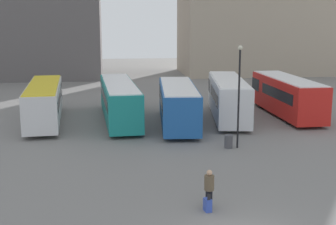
{
  "coord_description": "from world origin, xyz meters",
  "views": [
    {
      "loc": [
        -4.8,
        -15.22,
        8.1
      ],
      "look_at": [
        -0.75,
        17.12,
        1.49
      ],
      "focal_mm": 50.0,
      "sensor_mm": 36.0,
      "label": 1
    }
  ],
  "objects_px": {
    "lamp_post_1": "(239,90)",
    "trash_bin": "(229,141)",
    "traveler": "(209,185)",
    "bus_4": "(286,95)",
    "suitcase": "(208,205)",
    "bus_0": "(44,101)",
    "bus_3": "(228,97)",
    "bus_1": "(119,100)",
    "bus_2": "(178,103)"
  },
  "relations": [
    {
      "from": "lamp_post_1",
      "to": "trash_bin",
      "type": "relative_size",
      "value": 7.6
    },
    {
      "from": "traveler",
      "to": "trash_bin",
      "type": "xyz_separation_m",
      "value": [
        3.2,
        9.07,
        -0.57
      ]
    },
    {
      "from": "lamp_post_1",
      "to": "bus_4",
      "type": "bearing_deg",
      "value": 54.19
    },
    {
      "from": "suitcase",
      "to": "lamp_post_1",
      "type": "bearing_deg",
      "value": -33.21
    },
    {
      "from": "bus_0",
      "to": "bus_3",
      "type": "distance_m",
      "value": 14.68
    },
    {
      "from": "bus_1",
      "to": "bus_2",
      "type": "xyz_separation_m",
      "value": [
        4.42,
        -2.25,
        0.0
      ]
    },
    {
      "from": "bus_2",
      "to": "traveler",
      "type": "bearing_deg",
      "value": -178.66
    },
    {
      "from": "bus_1",
      "to": "lamp_post_1",
      "type": "relative_size",
      "value": 1.93
    },
    {
      "from": "traveler",
      "to": "trash_bin",
      "type": "relative_size",
      "value": 1.98
    },
    {
      "from": "suitcase",
      "to": "lamp_post_1",
      "type": "xyz_separation_m",
      "value": [
        3.93,
        9.52,
        3.46
      ]
    },
    {
      "from": "bus_3",
      "to": "bus_4",
      "type": "bearing_deg",
      "value": -74.47
    },
    {
      "from": "traveler",
      "to": "bus_2",
      "type": "bearing_deg",
      "value": -14.26
    },
    {
      "from": "trash_bin",
      "to": "bus_0",
      "type": "bearing_deg",
      "value": 143.72
    },
    {
      "from": "suitcase",
      "to": "lamp_post_1",
      "type": "relative_size",
      "value": 0.13
    },
    {
      "from": "suitcase",
      "to": "bus_2",
      "type": "bearing_deg",
      "value": -14.72
    },
    {
      "from": "bus_4",
      "to": "trash_bin",
      "type": "bearing_deg",
      "value": 141.61
    },
    {
      "from": "bus_1",
      "to": "trash_bin",
      "type": "height_order",
      "value": "bus_1"
    },
    {
      "from": "bus_4",
      "to": "traveler",
      "type": "relative_size",
      "value": 6.52
    },
    {
      "from": "bus_0",
      "to": "bus_3",
      "type": "relative_size",
      "value": 1.06
    },
    {
      "from": "bus_4",
      "to": "bus_3",
      "type": "bearing_deg",
      "value": 97.12
    },
    {
      "from": "bus_0",
      "to": "bus_2",
      "type": "relative_size",
      "value": 1.09
    },
    {
      "from": "lamp_post_1",
      "to": "trash_bin",
      "type": "height_order",
      "value": "lamp_post_1"
    },
    {
      "from": "bus_2",
      "to": "bus_3",
      "type": "xyz_separation_m",
      "value": [
        4.4,
        1.89,
        0.1
      ]
    },
    {
      "from": "bus_3",
      "to": "lamp_post_1",
      "type": "bearing_deg",
      "value": 177.85
    },
    {
      "from": "bus_1",
      "to": "traveler",
      "type": "bearing_deg",
      "value": -172.54
    },
    {
      "from": "bus_0",
      "to": "trash_bin",
      "type": "distance_m",
      "value": 15.58
    },
    {
      "from": "bus_3",
      "to": "lamp_post_1",
      "type": "xyz_separation_m",
      "value": [
        -1.59,
        -8.77,
        1.96
      ]
    },
    {
      "from": "bus_0",
      "to": "bus_3",
      "type": "height_order",
      "value": "bus_3"
    },
    {
      "from": "bus_1",
      "to": "trash_bin",
      "type": "xyz_separation_m",
      "value": [
        6.66,
        -9.09,
        -1.26
      ]
    },
    {
      "from": "bus_0",
      "to": "bus_1",
      "type": "bearing_deg",
      "value": -94.96
    },
    {
      "from": "bus_0",
      "to": "suitcase",
      "type": "height_order",
      "value": "bus_0"
    },
    {
      "from": "traveler",
      "to": "lamp_post_1",
      "type": "xyz_separation_m",
      "value": [
        3.77,
        9.03,
        2.75
      ]
    },
    {
      "from": "suitcase",
      "to": "lamp_post_1",
      "type": "height_order",
      "value": "lamp_post_1"
    },
    {
      "from": "bus_0",
      "to": "bus_1",
      "type": "xyz_separation_m",
      "value": [
        5.86,
        -0.1,
        0.01
      ]
    },
    {
      "from": "bus_0",
      "to": "suitcase",
      "type": "relative_size",
      "value": 14.31
    },
    {
      "from": "suitcase",
      "to": "bus_4",
      "type": "bearing_deg",
      "value": -40.32
    },
    {
      "from": "bus_2",
      "to": "bus_3",
      "type": "bearing_deg",
      "value": -61.89
    },
    {
      "from": "bus_2",
      "to": "bus_4",
      "type": "distance_m",
      "value": 9.96
    },
    {
      "from": "traveler",
      "to": "lamp_post_1",
      "type": "height_order",
      "value": "lamp_post_1"
    },
    {
      "from": "trash_bin",
      "to": "bus_3",
      "type": "bearing_deg",
      "value": 76.13
    },
    {
      "from": "traveler",
      "to": "trash_bin",
      "type": "distance_m",
      "value": 9.63
    },
    {
      "from": "bus_2",
      "to": "bus_3",
      "type": "distance_m",
      "value": 4.79
    },
    {
      "from": "bus_0",
      "to": "traveler",
      "type": "xyz_separation_m",
      "value": [
        9.32,
        -18.26,
        -0.67
      ]
    },
    {
      "from": "suitcase",
      "to": "traveler",
      "type": "bearing_deg",
      "value": -28.94
    },
    {
      "from": "bus_4",
      "to": "lamp_post_1",
      "type": "distance_m",
      "value": 11.82
    },
    {
      "from": "bus_3",
      "to": "suitcase",
      "type": "xyz_separation_m",
      "value": [
        -5.52,
        -18.29,
        -1.5
      ]
    },
    {
      "from": "bus_0",
      "to": "bus_1",
      "type": "height_order",
      "value": "bus_1"
    },
    {
      "from": "lamp_post_1",
      "to": "bus_2",
      "type": "bearing_deg",
      "value": 112.19
    },
    {
      "from": "bus_3",
      "to": "lamp_post_1",
      "type": "height_order",
      "value": "lamp_post_1"
    },
    {
      "from": "bus_3",
      "to": "bus_4",
      "type": "distance_m",
      "value": 5.27
    }
  ]
}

